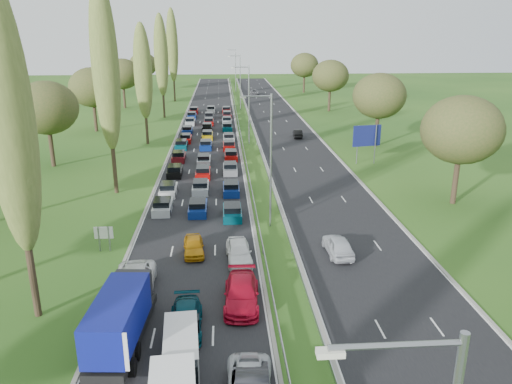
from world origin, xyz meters
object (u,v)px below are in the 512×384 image
object	(u,v)px
blue_lorry	(122,316)
white_van_rear	(182,346)
direction_sign	(367,137)
info_sign	(104,235)
near_car_2	(135,282)

from	to	relation	value
blue_lorry	white_van_rear	world-z (taller)	blue_lorry
blue_lorry	direction_sign	xyz separation A→B (m)	(24.96, 38.99, 1.76)
info_sign	direction_sign	world-z (taller)	direction_sign
info_sign	direction_sign	distance (m)	38.89
near_car_2	white_van_rear	world-z (taller)	white_van_rear
near_car_2	blue_lorry	distance (m)	6.02
white_van_rear	direction_sign	bearing A→B (deg)	58.16
near_car_2	blue_lorry	xyz separation A→B (m)	(0.32, -5.93, 0.98)
near_car_2	direction_sign	world-z (taller)	direction_sign
near_car_2	info_sign	distance (m)	7.86
info_sign	white_van_rear	bearing A→B (deg)	-63.76
near_car_2	white_van_rear	size ratio (longest dim) A/B	1.26
white_van_rear	near_car_2	bearing A→B (deg)	111.76
info_sign	blue_lorry	bearing A→B (deg)	-73.45
white_van_rear	info_sign	size ratio (longest dim) A/B	2.19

